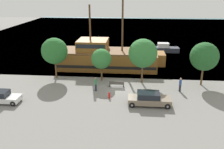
{
  "coord_description": "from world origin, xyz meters",
  "views": [
    {
      "loc": [
        1.51,
        -30.38,
        12.5
      ],
      "look_at": [
        -1.33,
        2.0,
        1.2
      ],
      "focal_mm": 40.0,
      "sensor_mm": 36.0,
      "label": 1
    }
  ],
  "objects_px": {
    "pedestrian_walking_near": "(96,84)",
    "pedestrian_walking_far": "(180,85)",
    "moored_boat_outer": "(142,54)",
    "bench_promenade_east": "(117,84)",
    "moored_boat_dockside": "(165,49)",
    "pirate_ship": "(107,57)",
    "fire_hydrant": "(109,95)",
    "parked_car_curb_front": "(149,99)"
  },
  "relations": [
    {
      "from": "fire_hydrant",
      "to": "pedestrian_walking_near",
      "type": "xyz_separation_m",
      "value": [
        -1.94,
        2.1,
        0.5
      ]
    },
    {
      "from": "pirate_ship",
      "to": "bench_promenade_east",
      "type": "relative_size",
      "value": 8.62
    },
    {
      "from": "pirate_ship",
      "to": "moored_boat_dockside",
      "type": "relative_size",
      "value": 3.06
    },
    {
      "from": "fire_hydrant",
      "to": "pedestrian_walking_far",
      "type": "xyz_separation_m",
      "value": [
        8.77,
        2.87,
        0.51
      ]
    },
    {
      "from": "pedestrian_walking_far",
      "to": "moored_boat_dockside",
      "type": "bearing_deg",
      "value": 89.03
    },
    {
      "from": "moored_boat_dockside",
      "to": "pirate_ship",
      "type": "bearing_deg",
      "value": -132.44
    },
    {
      "from": "moored_boat_outer",
      "to": "pedestrian_walking_near",
      "type": "distance_m",
      "value": 17.72
    },
    {
      "from": "pirate_ship",
      "to": "parked_car_curb_front",
      "type": "distance_m",
      "value": 14.87
    },
    {
      "from": "pirate_ship",
      "to": "moored_boat_dockside",
      "type": "xyz_separation_m",
      "value": [
        10.72,
        11.72,
        -1.06
      ]
    },
    {
      "from": "pirate_ship",
      "to": "moored_boat_dockside",
      "type": "distance_m",
      "value": 15.92
    },
    {
      "from": "fire_hydrant",
      "to": "pedestrian_walking_far",
      "type": "distance_m",
      "value": 9.24
    },
    {
      "from": "moored_boat_outer",
      "to": "pedestrian_walking_far",
      "type": "bearing_deg",
      "value": -74.3
    },
    {
      "from": "pedestrian_walking_near",
      "to": "pedestrian_walking_far",
      "type": "bearing_deg",
      "value": 4.12
    },
    {
      "from": "moored_boat_outer",
      "to": "parked_car_curb_front",
      "type": "bearing_deg",
      "value": -89.14
    },
    {
      "from": "pirate_ship",
      "to": "fire_hydrant",
      "type": "bearing_deg",
      "value": -82.46
    },
    {
      "from": "pedestrian_walking_near",
      "to": "moored_boat_outer",
      "type": "bearing_deg",
      "value": 69.28
    },
    {
      "from": "moored_boat_dockside",
      "to": "parked_car_curb_front",
      "type": "bearing_deg",
      "value": -100.12
    },
    {
      "from": "pedestrian_walking_near",
      "to": "pedestrian_walking_far",
      "type": "relative_size",
      "value": 0.99
    },
    {
      "from": "parked_car_curb_front",
      "to": "pedestrian_walking_near",
      "type": "xyz_separation_m",
      "value": [
        -6.57,
        3.5,
        0.17
      ]
    },
    {
      "from": "moored_boat_dockside",
      "to": "moored_boat_outer",
      "type": "height_order",
      "value": "moored_boat_outer"
    },
    {
      "from": "parked_car_curb_front",
      "to": "moored_boat_dockside",
      "type": "bearing_deg",
      "value": 79.88
    },
    {
      "from": "bench_promenade_east",
      "to": "moored_boat_outer",
      "type": "bearing_deg",
      "value": 76.18
    },
    {
      "from": "moored_boat_outer",
      "to": "pedestrian_walking_far",
      "type": "distance_m",
      "value": 16.41
    },
    {
      "from": "moored_boat_dockside",
      "to": "moored_boat_outer",
      "type": "bearing_deg",
      "value": -133.19
    },
    {
      "from": "moored_boat_outer",
      "to": "fire_hydrant",
      "type": "height_order",
      "value": "moored_boat_outer"
    },
    {
      "from": "moored_boat_dockside",
      "to": "pedestrian_walking_far",
      "type": "bearing_deg",
      "value": -90.97
    },
    {
      "from": "moored_boat_outer",
      "to": "moored_boat_dockside",
      "type": "bearing_deg",
      "value": 46.81
    },
    {
      "from": "pirate_ship",
      "to": "pedestrian_walking_far",
      "type": "xyz_separation_m",
      "value": [
        10.36,
        -9.19,
        -0.83
      ]
    },
    {
      "from": "pirate_ship",
      "to": "bench_promenade_east",
      "type": "xyz_separation_m",
      "value": [
        2.22,
        -8.45,
        -1.31
      ]
    },
    {
      "from": "bench_promenade_east",
      "to": "pedestrian_walking_far",
      "type": "relative_size",
      "value": 1.1
    },
    {
      "from": "moored_boat_outer",
      "to": "pedestrian_walking_far",
      "type": "height_order",
      "value": "moored_boat_outer"
    },
    {
      "from": "moored_boat_outer",
      "to": "bench_promenade_east",
      "type": "bearing_deg",
      "value": -103.82
    },
    {
      "from": "pirate_ship",
      "to": "fire_hydrant",
      "type": "height_order",
      "value": "pirate_ship"
    },
    {
      "from": "pirate_ship",
      "to": "fire_hydrant",
      "type": "distance_m",
      "value": 12.24
    },
    {
      "from": "moored_boat_dockside",
      "to": "bench_promenade_east",
      "type": "xyz_separation_m",
      "value": [
        -8.5,
        -20.17,
        -0.25
      ]
    },
    {
      "from": "fire_hydrant",
      "to": "pedestrian_walking_far",
      "type": "bearing_deg",
      "value": 18.12
    },
    {
      "from": "pirate_ship",
      "to": "moored_boat_dockside",
      "type": "bearing_deg",
      "value": 47.56
    },
    {
      "from": "moored_boat_dockside",
      "to": "moored_boat_outer",
      "type": "xyz_separation_m",
      "value": [
        -4.79,
        -5.11,
        0.08
      ]
    },
    {
      "from": "moored_boat_dockside",
      "to": "pedestrian_walking_near",
      "type": "relative_size",
      "value": 3.12
    },
    {
      "from": "parked_car_curb_front",
      "to": "pedestrian_walking_far",
      "type": "height_order",
      "value": "pedestrian_walking_far"
    },
    {
      "from": "moored_boat_dockside",
      "to": "moored_boat_outer",
      "type": "distance_m",
      "value": 7.01
    },
    {
      "from": "bench_promenade_east",
      "to": "moored_boat_dockside",
      "type": "bearing_deg",
      "value": 67.15
    }
  ]
}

